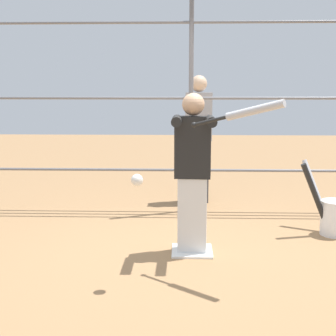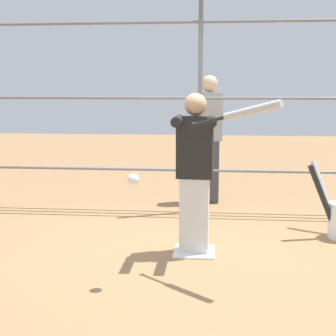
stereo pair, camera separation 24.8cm
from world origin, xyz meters
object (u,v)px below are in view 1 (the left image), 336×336
at_px(softball_in_flight, 137,180).
at_px(bystander_behind_fence, 198,137).
at_px(batter, 193,168).
at_px(bat_bucket, 333,215).
at_px(baseball_bat_swinging, 247,112).

bearing_deg(softball_in_flight, bystander_behind_fence, -100.92).
distance_m(batter, bat_bucket, 1.81).
bearing_deg(baseball_bat_swinging, bystander_behind_fence, -83.98).
distance_m(baseball_bat_swinging, softball_in_flight, 1.02).
xyz_separation_m(softball_in_flight, bystander_behind_fence, (-0.57, -2.95, 0.04)).
relative_size(baseball_bat_swinging, softball_in_flight, 7.50).
distance_m(batter, softball_in_flight, 0.94).
relative_size(softball_in_flight, bystander_behind_fence, 0.05).
height_order(bat_bucket, bystander_behind_fence, bystander_behind_fence).
distance_m(bat_bucket, bystander_behind_fence, 2.20).
bearing_deg(baseball_bat_swinging, batter, -58.69).
height_order(baseball_bat_swinging, bystander_behind_fence, bystander_behind_fence).
height_order(softball_in_flight, bystander_behind_fence, bystander_behind_fence).
bearing_deg(softball_in_flight, baseball_bat_swinging, -170.56).
distance_m(batter, baseball_bat_swinging, 0.98).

